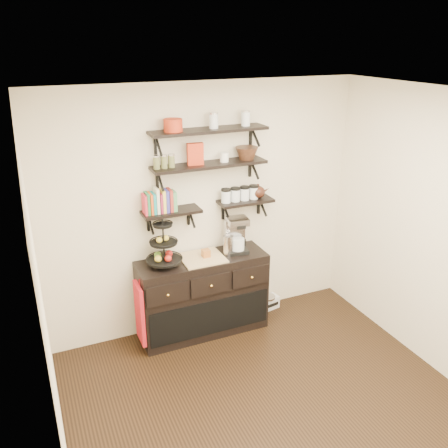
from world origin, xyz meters
TOP-DOWN VIEW (x-y plane):
  - floor at (0.00, 0.00)m, footprint 3.50×3.50m
  - ceiling at (0.00, 0.00)m, footprint 3.50×3.50m
  - back_wall at (0.00, 1.75)m, footprint 3.50×0.02m
  - left_wall at (-1.75, 0.00)m, footprint 0.02×3.50m
  - shelf_top at (0.00, 1.62)m, footprint 1.20×0.27m
  - shelf_mid at (0.00, 1.62)m, footprint 1.20×0.27m
  - shelf_low_left at (-0.42, 1.63)m, footprint 0.60×0.25m
  - shelf_low_right at (0.42, 1.63)m, footprint 0.60×0.25m
  - cookbooks at (-0.51, 1.63)m, footprint 0.36×0.15m
  - glass_canisters at (0.36, 1.63)m, footprint 0.43×0.10m
  - sideboard at (-0.14, 1.51)m, footprint 1.40×0.50m
  - fruit_stand at (-0.55, 1.52)m, footprint 0.36×0.36m
  - candle at (-0.09, 1.51)m, footprint 0.08×0.08m
  - coffee_maker at (0.27, 1.54)m, footprint 0.24×0.24m
  - thermal_carafe at (0.16, 1.49)m, footprint 0.11×0.11m
  - apron at (-0.87, 1.41)m, footprint 0.04×0.28m
  - radio at (0.74, 1.64)m, footprint 0.30×0.22m
  - recipe_box at (-0.15, 1.61)m, footprint 0.17×0.08m
  - walnut_bowl at (0.42, 1.61)m, footprint 0.24×0.24m
  - ramekins at (0.16, 1.61)m, footprint 0.09×0.09m
  - teapot at (0.57, 1.63)m, footprint 0.23×0.18m
  - red_pot at (-0.37, 1.61)m, footprint 0.18×0.18m

SIDE VIEW (x-z plane):
  - floor at x=0.00m, z-range 0.00..0.00m
  - radio at x=0.74m, z-range 0.00..0.17m
  - sideboard at x=-0.14m, z-range -0.01..0.91m
  - apron at x=-0.87m, z-range 0.14..0.79m
  - candle at x=-0.09m, z-range 0.92..1.00m
  - thermal_carafe at x=0.16m, z-range 0.90..1.12m
  - fruit_stand at x=-0.55m, z-range 0.82..1.35m
  - coffee_maker at x=0.27m, z-range 0.89..1.29m
  - back_wall at x=0.00m, z-range 0.00..2.70m
  - left_wall at x=-1.75m, z-range 0.00..2.70m
  - shelf_low_left at x=-0.42m, z-range 1.31..1.54m
  - shelf_low_right at x=0.42m, z-range 1.31..1.54m
  - glass_canisters at x=0.36m, z-range 1.45..1.58m
  - teapot at x=0.57m, z-range 1.45..1.61m
  - cookbooks at x=-0.51m, z-range 1.43..1.69m
  - shelf_mid at x=0.00m, z-range 1.77..2.00m
  - ramekins at x=0.16m, z-range 1.90..2.00m
  - walnut_bowl at x=0.42m, z-range 1.90..2.03m
  - recipe_box at x=-0.15m, z-range 1.90..2.12m
  - shelf_top at x=0.00m, z-range 2.12..2.35m
  - red_pot at x=-0.37m, z-range 2.25..2.37m
  - ceiling at x=0.00m, z-range 2.69..2.71m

